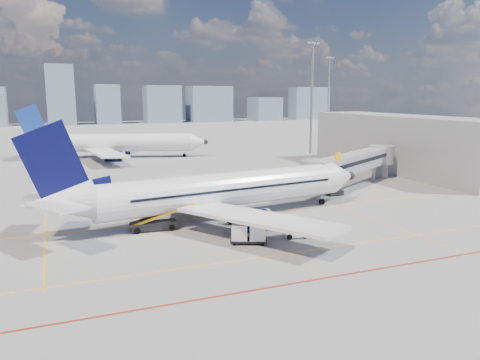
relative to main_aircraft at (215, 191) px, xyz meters
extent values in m
plane|color=gray|center=(2.53, -6.97, -3.22)|extent=(420.00, 420.00, 0.00)
cube|color=#FFB00D|center=(2.53, 1.03, -3.22)|extent=(60.00, 0.18, 0.01)
cube|color=#FFB00D|center=(2.53, -12.97, -3.22)|extent=(80.00, 0.15, 0.01)
cube|color=#FFB00D|center=(16.53, -4.97, -3.22)|extent=(0.15, 28.00, 0.01)
cube|color=#FFB00D|center=(-17.47, 1.03, -3.22)|extent=(0.15, 30.00, 0.01)
cube|color=maroon|center=(2.53, -18.97, -3.22)|extent=(90.00, 0.25, 0.01)
cube|color=#989AA0|center=(24.78, 9.18, 0.68)|extent=(20.84, 13.93, 2.60)
cube|color=black|center=(24.78, 9.18, 0.88)|extent=(20.52, 13.82, 0.55)
cube|color=#989AA0|center=(15.23, 3.53, 0.68)|extent=(4.49, 4.56, 3.00)
cube|color=black|center=(19.53, 5.83, -2.87)|extent=(2.20, 1.00, 0.70)
cylinder|color=gray|center=(19.53, 5.83, -1.52)|extent=(0.56, 0.56, 2.70)
cylinder|color=gray|center=(31.53, 13.03, -1.27)|extent=(0.60, 0.60, 3.90)
cylinder|color=#989AA0|center=(34.53, 15.03, 0.68)|extent=(4.00, 4.00, 3.00)
cylinder|color=gray|center=(34.53, 15.03, -1.27)|extent=(2.40, 2.40, 3.90)
cube|color=#FFB00D|center=(18.03, 3.33, 2.48)|extent=(1.26, 0.82, 1.20)
cube|color=#989AA0|center=(42.53, 19.03, 1.78)|extent=(10.00, 42.00, 10.00)
cube|color=black|center=(37.73, 19.03, 1.78)|extent=(0.25, 40.00, 4.50)
cylinder|color=gray|center=(40.53, 48.03, 9.28)|extent=(0.56, 0.56, 25.00)
cube|color=gray|center=(40.53, 48.03, 21.98)|extent=(3.20, 0.40, 0.50)
cube|color=silver|center=(39.33, 47.78, 21.98)|extent=(0.60, 0.15, 0.35)
cube|color=silver|center=(40.53, 47.78, 21.98)|extent=(0.60, 0.15, 0.35)
cube|color=silver|center=(41.73, 47.78, 21.98)|extent=(0.60, 0.15, 0.35)
cylinder|color=gray|center=(67.53, 83.03, 9.28)|extent=(0.56, 0.56, 25.00)
cube|color=gray|center=(67.53, 83.03, 21.98)|extent=(3.20, 0.40, 0.50)
cube|color=silver|center=(66.33, 82.78, 21.98)|extent=(0.60, 0.15, 0.35)
cube|color=silver|center=(67.53, 82.78, 21.98)|extent=(0.60, 0.15, 0.35)
cube|color=silver|center=(68.73, 82.78, 21.98)|extent=(0.60, 0.15, 0.35)
cube|color=slate|center=(-10.61, 183.03, 10.25)|extent=(11.95, 14.88, 26.95)
cube|color=slate|center=(9.86, 183.03, 5.96)|extent=(10.89, 11.69, 18.37)
cube|color=slate|center=(36.13, 183.03, 5.82)|extent=(17.09, 11.81, 18.07)
cube|color=slate|center=(60.42, 183.03, 5.71)|extent=(20.91, 14.73, 17.86)
cube|color=slate|center=(91.93, 183.03, 2.86)|extent=(14.08, 15.49, 12.16)
cube|color=slate|center=(119.27, 183.03, 5.62)|extent=(20.92, 9.68, 17.69)
cylinder|color=white|center=(1.71, 0.22, 0.08)|extent=(29.93, 7.59, 3.86)
cone|color=white|center=(18.20, 2.32, 0.08)|extent=(4.02, 4.28, 3.86)
sphere|color=black|center=(19.58, 2.50, 0.08)|extent=(1.22, 1.22, 1.09)
cone|color=white|center=(-16.15, -2.06, 0.62)|extent=(6.77, 4.63, 3.86)
cube|color=black|center=(16.93, 2.16, 0.62)|extent=(1.66, 1.66, 0.45)
cube|color=white|center=(-0.89, 8.86, -0.98)|extent=(9.64, 17.12, 0.57)
cube|color=white|center=(1.37, -8.80, -0.98)|extent=(12.88, 16.63, 0.57)
cylinder|color=#070A3A|center=(0.49, 5.85, -2.22)|extent=(3.82, 2.71, 2.28)
cylinder|color=#070A3A|center=(1.95, -5.54, -2.22)|extent=(3.82, 2.71, 2.28)
cylinder|color=silver|center=(2.36, 6.09, -2.22)|extent=(0.64, 2.36, 2.34)
cylinder|color=silver|center=(3.81, -5.30, -2.22)|extent=(0.64, 2.36, 2.34)
cube|color=#070A3A|center=(-16.15, -2.06, 4.04)|extent=(6.77, 1.17, 8.44)
cube|color=#070A3A|center=(-13.80, -1.76, 1.66)|extent=(5.57, 1.00, 2.13)
cube|color=white|center=(-16.95, 1.03, 0.97)|extent=(4.28, 6.11, 0.22)
cube|color=white|center=(-16.14, -5.25, 0.97)|extent=(5.30, 6.29, 0.22)
cylinder|color=gray|center=(14.96, 1.91, -2.32)|extent=(0.31, 0.31, 1.80)
cylinder|color=black|center=(14.96, 1.91, -2.84)|extent=(0.79, 0.37, 0.76)
cylinder|color=gray|center=(0.40, 2.65, -2.42)|extent=(0.36, 0.36, 1.60)
cylinder|color=black|center=(0.40, 2.65, -2.72)|extent=(1.07, 0.77, 1.00)
cylinder|color=gray|center=(1.06, -2.46, -2.42)|extent=(0.36, 0.36, 1.60)
cylinder|color=black|center=(1.06, -2.46, -2.72)|extent=(1.07, 0.77, 1.00)
cube|color=black|center=(1.96, 2.18, 0.38)|extent=(24.16, 3.18, 0.26)
cube|color=black|center=(2.44, -1.61, 0.38)|extent=(24.16, 3.18, 0.26)
cylinder|color=white|center=(-1.97, 57.25, 0.08)|extent=(30.41, 12.99, 3.98)
cone|color=white|center=(14.40, 52.10, 0.08)|extent=(4.70, 4.90, 3.98)
sphere|color=black|center=(15.76, 51.67, 0.08)|extent=(1.41, 1.41, 1.12)
cone|color=white|center=(-19.69, 62.82, 0.64)|extent=(7.43, 5.76, 3.98)
cube|color=black|center=(13.13, 52.49, 0.64)|extent=(1.92, 1.92, 0.46)
cube|color=white|center=(-0.67, 66.47, -1.02)|extent=(15.14, 16.15, 0.59)
cube|color=white|center=(-6.19, 48.94, -1.02)|extent=(7.20, 17.34, 0.59)
cylinder|color=#070A3A|center=(-0.68, 63.05, -2.29)|extent=(4.21, 3.34, 2.35)
cylinder|color=#070A3A|center=(-4.23, 51.75, -2.29)|extent=(4.21, 3.34, 2.35)
cylinder|color=silver|center=(1.18, 62.47, -2.29)|extent=(1.06, 2.41, 2.41)
cylinder|color=silver|center=(-2.38, 51.17, -2.29)|extent=(1.06, 2.41, 2.41)
cube|color=#16389C|center=(-19.69, 62.82, 4.16)|extent=(6.77, 2.41, 8.71)
cube|color=#16389C|center=(-17.35, 62.09, 1.71)|extent=(5.59, 2.02, 2.20)
cube|color=white|center=(-19.10, 66.06, 1.00)|extent=(6.00, 6.36, 0.22)
cube|color=white|center=(-21.06, 59.83, 1.00)|extent=(3.51, 5.94, 0.22)
cylinder|color=black|center=(-2.14, 60.08, -2.72)|extent=(1.15, 0.92, 1.00)
cylinder|color=black|center=(-3.74, 55.02, -2.72)|extent=(1.15, 0.92, 1.00)
cylinder|color=black|center=(11.18, 53.11, -2.84)|extent=(0.81, 0.50, 0.76)
cube|color=white|center=(5.08, -9.08, -2.66)|extent=(2.37, 1.49, 0.81)
cube|color=white|center=(4.68, -9.03, -2.05)|extent=(1.16, 1.29, 0.61)
cube|color=black|center=(4.68, -9.03, -1.85)|extent=(1.05, 1.23, 0.36)
cylinder|color=black|center=(4.21, -9.53, -2.94)|extent=(0.59, 0.29, 0.57)
cylinder|color=black|center=(4.35, -8.42, -2.94)|extent=(0.59, 0.29, 0.57)
cylinder|color=black|center=(5.82, -9.74, -2.94)|extent=(0.59, 0.29, 0.57)
cylinder|color=black|center=(5.96, -8.63, -2.94)|extent=(0.59, 0.29, 0.57)
cube|color=black|center=(0.17, -9.05, -2.92)|extent=(3.68, 2.72, 0.17)
cube|color=white|center=(-0.60, -8.71, -2.10)|extent=(1.89, 1.86, 1.45)
cube|color=white|center=(0.94, -9.38, -2.10)|extent=(1.89, 1.86, 1.45)
cylinder|color=black|center=(-1.29, -9.12, -3.07)|extent=(0.33, 0.24, 0.30)
cylinder|color=black|center=(-0.77, -7.92, -3.07)|extent=(0.33, 0.24, 0.30)
cylinder|color=black|center=(1.11, -10.17, -3.07)|extent=(0.33, 0.24, 0.30)
cylinder|color=black|center=(1.63, -8.97, -3.07)|extent=(0.33, 0.24, 0.30)
cube|color=black|center=(-7.12, -1.39, -2.73)|extent=(4.69, 1.93, 0.77)
cube|color=black|center=(-6.24, -1.44, -1.58)|extent=(6.61, 1.51, 2.02)
cube|color=#FFB00D|center=(-6.21, -0.84, -1.58)|extent=(6.57, 0.51, 2.10)
cube|color=#FFB00D|center=(-6.28, -2.04, -1.58)|extent=(6.57, 0.51, 2.10)
cylinder|color=black|center=(-8.91, -2.04, -2.89)|extent=(0.67, 0.30, 0.66)
cylinder|color=black|center=(-8.81, -0.51, -2.89)|extent=(0.67, 0.30, 0.66)
cylinder|color=black|center=(-5.42, -2.26, -2.89)|extent=(0.67, 0.30, 0.66)
cylinder|color=black|center=(-5.32, -0.74, -2.89)|extent=(0.67, 0.30, 0.66)
imported|color=yellow|center=(7.56, -10.33, -2.42)|extent=(0.45, 0.63, 1.60)
camera|label=1|loc=(-16.36, -47.50, 10.46)|focal=35.00mm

